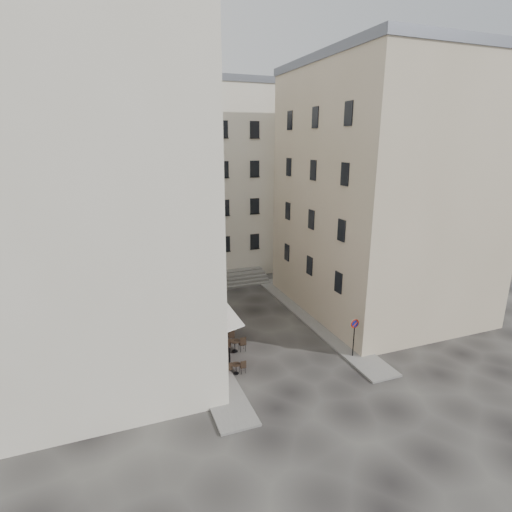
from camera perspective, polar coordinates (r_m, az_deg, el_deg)
name	(u,v)px	position (r m, az deg, el deg)	size (l,w,h in m)	color
ground	(272,345)	(26.93, 2.35, -12.64)	(90.00, 90.00, 0.00)	black
sidewalk_left	(192,330)	(29.15, -9.13, -10.37)	(2.00, 22.00, 0.12)	slate
sidewalk_right	(311,317)	(31.11, 7.89, -8.56)	(2.00, 18.00, 0.12)	slate
building_left	(83,189)	(24.89, -23.49, 8.72)	(12.20, 16.20, 20.60)	beige
building_right	(382,191)	(32.32, 17.60, 8.85)	(12.20, 14.20, 18.60)	tan
building_back	(191,179)	(41.74, -9.24, 10.81)	(18.20, 10.20, 18.60)	beige
cafe_storefront	(204,323)	(25.74, -7.50, -9.50)	(1.74, 7.30, 3.50)	#490A0D
stone_steps	(220,280)	(37.68, -5.15, -3.49)	(9.00, 3.15, 0.80)	slate
bollard_near	(229,354)	(24.88, -3.82, -13.85)	(0.12, 0.12, 0.98)	black
bollard_mid	(214,330)	(27.87, -5.97, -10.46)	(0.12, 0.12, 0.98)	black
bollard_far	(202,311)	(30.96, -7.66, -7.73)	(0.12, 0.12, 0.98)	black
no_parking_sign	(354,331)	(25.44, 13.88, -10.30)	(0.59, 0.10, 2.58)	black
bistro_table_a	(236,367)	(23.82, -2.90, -15.62)	(1.14, 0.53, 0.80)	black
bistro_table_b	(235,345)	(25.97, -3.08, -12.54)	(1.40, 0.65, 0.98)	black
bistro_table_c	(224,337)	(26.98, -4.53, -11.52)	(1.28, 0.60, 0.90)	black
bistro_table_d	(220,327)	(28.46, -5.11, -10.03)	(1.24, 0.58, 0.87)	black
bistro_table_e	(208,318)	(29.75, -6.91, -8.83)	(1.33, 0.62, 0.93)	black
pedestrian	(217,326)	(27.32, -5.59, -9.99)	(0.70, 0.46, 1.93)	black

